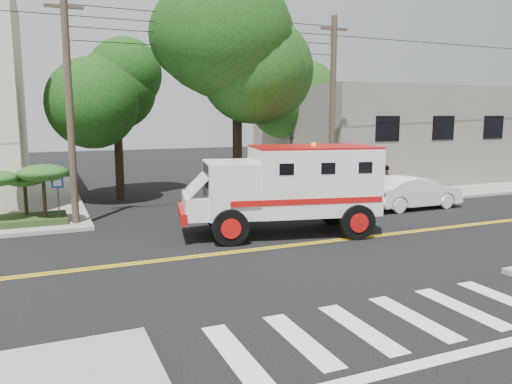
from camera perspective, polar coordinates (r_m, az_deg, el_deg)
name	(u,v)px	position (r m, az deg, el deg)	size (l,w,h in m)	color
ground	(266,248)	(16.72, 1.18, -6.47)	(100.00, 100.00, 0.00)	black
sidewalk_ne	(364,179)	(34.93, 12.26, 1.50)	(17.00, 17.00, 0.15)	gray
building_right	(379,133)	(35.97, 13.91, 6.57)	(14.00, 12.00, 6.00)	#686359
utility_pole_left	(70,112)	(20.71, -20.50, 8.53)	(0.28, 0.28, 9.00)	#382D23
utility_pole_right	(332,113)	(24.59, 8.72, 8.94)	(0.28, 0.28, 9.00)	#382D23
tree_main	(249,51)	(22.77, -0.86, 15.87)	(6.08, 5.70, 9.85)	black
tree_left	(123,88)	(26.80, -14.94, 11.36)	(4.48, 4.20, 7.70)	black
tree_right	(289,89)	(34.22, 3.83, 11.63)	(4.80, 4.50, 8.20)	black
traffic_signal	(291,163)	(22.93, 4.06, 3.34)	(0.15, 0.18, 3.60)	#3F3F42
accessibility_sign	(58,193)	(21.08, -21.70, -0.11)	(0.45, 0.10, 2.02)	#3F3F42
palm_planter	(23,186)	(21.50, -25.07, 0.61)	(3.52, 2.63, 2.36)	#1E3314
armored_truck	(289,184)	(18.45, 3.78, 0.87)	(7.56, 4.07, 3.27)	silver
parked_sedan	(414,192)	(24.76, 17.57, -0.01)	(1.65, 4.74, 1.56)	silver
pedestrian_a	(320,186)	(24.11, 7.35, 0.68)	(0.64, 0.42, 1.74)	gray
pedestrian_b	(384,183)	(25.77, 14.45, 1.03)	(0.86, 0.67, 1.78)	gray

